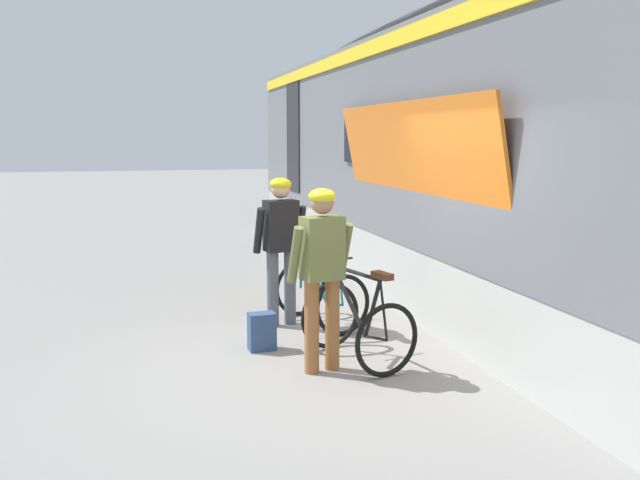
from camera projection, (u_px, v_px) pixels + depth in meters
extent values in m
plane|color=gray|center=(322.00, 369.00, 6.66)|extent=(80.00, 80.00, 0.00)
cube|color=slate|center=(540.00, 135.00, 8.16)|extent=(3.00, 18.94, 2.70)
cube|color=#B7B7B2|center=(533.00, 283.00, 8.43)|extent=(2.97, 18.94, 0.90)
cube|color=orange|center=(412.00, 174.00, 8.10)|extent=(0.36, 4.45, 1.68)
cube|color=yellow|center=(424.00, 29.00, 7.59)|extent=(0.04, 18.56, 0.20)
cube|color=black|center=(357.00, 135.00, 10.01)|extent=(0.04, 1.10, 0.80)
cube|color=black|center=(293.00, 135.00, 14.10)|extent=(0.03, 1.10, 2.29)
ellipsoid|color=#515357|center=(546.00, 9.00, 7.94)|extent=(2.85, 18.56, 0.36)
cylinder|color=#935B2D|center=(312.00, 327.00, 6.49)|extent=(0.14, 0.14, 0.90)
cylinder|color=#935B2D|center=(332.00, 324.00, 6.59)|extent=(0.14, 0.14, 0.90)
cube|color=olive|center=(322.00, 248.00, 6.43)|extent=(0.42, 0.31, 0.60)
cylinder|color=olive|center=(295.00, 255.00, 6.36)|extent=(0.14, 0.27, 0.56)
cylinder|color=olive|center=(344.00, 251.00, 6.59)|extent=(0.14, 0.27, 0.56)
sphere|color=#9E7051|center=(322.00, 203.00, 6.37)|extent=(0.22, 0.22, 0.22)
ellipsoid|color=yellow|center=(322.00, 196.00, 6.36)|extent=(0.30, 0.32, 0.14)
cylinder|color=#4C515B|center=(273.00, 289.00, 8.11)|extent=(0.14, 0.14, 0.90)
cylinder|color=#4C515B|center=(290.00, 287.00, 8.20)|extent=(0.14, 0.14, 0.90)
cube|color=black|center=(281.00, 226.00, 8.04)|extent=(0.41, 0.30, 0.60)
cylinder|color=black|center=(259.00, 231.00, 7.98)|extent=(0.13, 0.27, 0.56)
cylinder|color=black|center=(300.00, 228.00, 8.19)|extent=(0.13, 0.27, 0.56)
sphere|color=tan|center=(281.00, 189.00, 7.98)|extent=(0.22, 0.22, 0.22)
ellipsoid|color=yellow|center=(281.00, 184.00, 7.97)|extent=(0.30, 0.31, 0.14)
torus|color=black|center=(330.00, 316.00, 7.27)|extent=(0.70, 0.24, 0.71)
torus|color=black|center=(387.00, 340.00, 6.40)|extent=(0.70, 0.24, 0.71)
cylinder|color=black|center=(349.00, 300.00, 6.93)|extent=(0.21, 0.63, 0.63)
cylinder|color=black|center=(355.00, 273.00, 6.78)|extent=(0.26, 0.83, 0.04)
cylinder|color=black|center=(373.00, 309.00, 6.56)|extent=(0.11, 0.28, 0.62)
cylinder|color=black|center=(376.00, 338.00, 6.55)|extent=(0.12, 0.36, 0.08)
cylinder|color=black|center=(384.00, 310.00, 6.41)|extent=(0.06, 0.14, 0.56)
cylinder|color=black|center=(332.00, 291.00, 7.20)|extent=(0.05, 0.09, 0.55)
cylinder|color=black|center=(333.00, 260.00, 7.13)|extent=(0.47, 0.15, 0.02)
cube|color=#4C2D19|center=(382.00, 276.00, 6.38)|extent=(0.16, 0.26, 0.06)
torus|color=black|center=(301.00, 288.00, 8.60)|extent=(0.70, 0.22, 0.71)
torus|color=black|center=(343.00, 305.00, 7.72)|extent=(0.70, 0.22, 0.71)
cylinder|color=#197A7F|center=(314.00, 273.00, 8.25)|extent=(0.20, 0.63, 0.63)
cylinder|color=#197A7F|center=(319.00, 250.00, 8.11)|extent=(0.25, 0.83, 0.04)
cylinder|color=#197A7F|center=(332.00, 280.00, 7.89)|extent=(0.11, 0.28, 0.62)
cylinder|color=#197A7F|center=(335.00, 304.00, 7.88)|extent=(0.12, 0.36, 0.08)
cylinder|color=#197A7F|center=(340.00, 280.00, 7.73)|extent=(0.06, 0.14, 0.56)
cylinder|color=#197A7F|center=(302.00, 267.00, 8.53)|extent=(0.05, 0.09, 0.55)
cylinder|color=black|center=(302.00, 240.00, 8.46)|extent=(0.47, 0.14, 0.02)
cube|color=#4C2D19|center=(339.00, 252.00, 7.71)|extent=(0.16, 0.26, 0.06)
cube|color=navy|center=(262.00, 332.00, 7.23)|extent=(0.29, 0.20, 0.40)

